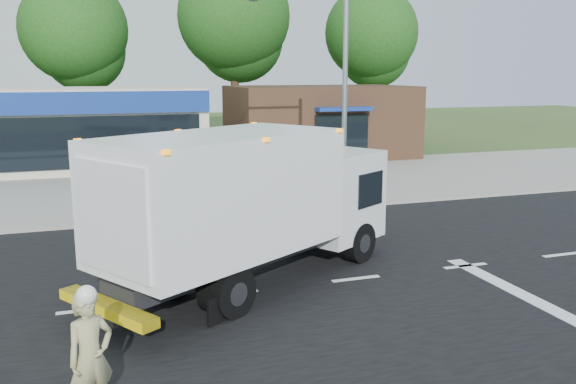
# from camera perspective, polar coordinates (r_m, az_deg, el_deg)

# --- Properties ---
(ground) EXTENTS (120.00, 120.00, 0.00)m
(ground) POSITION_cam_1_polar(r_m,az_deg,el_deg) (14.51, 6.36, -8.12)
(ground) COLOR #385123
(ground) RESTS_ON ground
(road_asphalt) EXTENTS (60.00, 14.00, 0.02)m
(road_asphalt) POSITION_cam_1_polar(r_m,az_deg,el_deg) (14.50, 6.36, -8.10)
(road_asphalt) COLOR black
(road_asphalt) RESTS_ON ground
(sidewalk) EXTENTS (60.00, 2.40, 0.12)m
(sidewalk) POSITION_cam_1_polar(r_m,az_deg,el_deg) (21.91, -2.69, -1.27)
(sidewalk) COLOR gray
(sidewalk) RESTS_ON ground
(parking_apron) EXTENTS (60.00, 9.00, 0.02)m
(parking_apron) POSITION_cam_1_polar(r_m,az_deg,el_deg) (27.44, -6.03, 1.11)
(parking_apron) COLOR gray
(parking_apron) RESTS_ON ground
(lane_markings) EXTENTS (55.20, 7.00, 0.01)m
(lane_markings) POSITION_cam_1_polar(r_m,az_deg,el_deg) (14.01, 13.81, -9.02)
(lane_markings) COLOR silver
(lane_markings) RESTS_ON road_asphalt
(ems_box_truck) EXTENTS (8.06, 6.26, 3.53)m
(ems_box_truck) POSITION_cam_1_polar(r_m,az_deg,el_deg) (13.60, -3.68, -0.48)
(ems_box_truck) COLOR black
(ems_box_truck) RESTS_ON ground
(emergency_worker) EXTENTS (0.81, 0.72, 1.97)m
(emergency_worker) POSITION_cam_1_polar(r_m,az_deg,el_deg) (9.04, -18.01, -14.34)
(emergency_worker) COLOR tan
(emergency_worker) RESTS_ON ground
(retail_strip_mall) EXTENTS (18.00, 6.20, 4.00)m
(retail_strip_mall) POSITION_cam_1_polar(r_m,az_deg,el_deg) (32.58, -24.21, 5.33)
(retail_strip_mall) COLOR beige
(retail_strip_mall) RESTS_ON ground
(brown_storefront) EXTENTS (10.00, 6.70, 4.00)m
(brown_storefront) POSITION_cam_1_polar(r_m,az_deg,el_deg) (34.93, 3.04, 6.60)
(brown_storefront) COLOR #382316
(brown_storefront) RESTS_ON ground
(traffic_signal_pole) EXTENTS (3.51, 0.25, 8.00)m
(traffic_signal_pole) POSITION_cam_1_polar(r_m,az_deg,el_deg) (21.60, 3.78, 11.54)
(traffic_signal_pole) COLOR gray
(traffic_signal_pole) RESTS_ON ground
(background_trees) EXTENTS (36.77, 7.39, 12.10)m
(background_trees) POSITION_cam_1_polar(r_m,az_deg,el_deg) (40.94, -11.96, 14.59)
(background_trees) COLOR #332114
(background_trees) RESTS_ON ground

